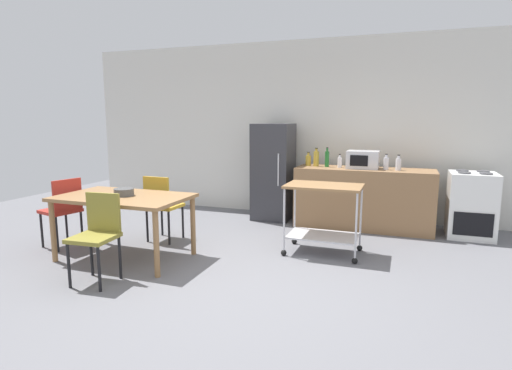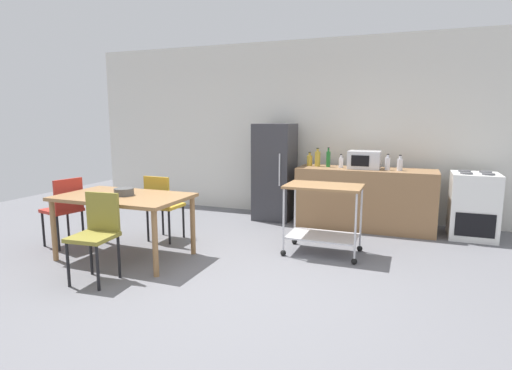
{
  "view_description": "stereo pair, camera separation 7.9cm",
  "coord_description": "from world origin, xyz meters",
  "px_view_note": "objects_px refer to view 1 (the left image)",
  "views": [
    {
      "loc": [
        1.46,
        -3.64,
        1.64
      ],
      "look_at": [
        -0.3,
        1.2,
        0.8
      ],
      "focal_mm": 28.9,
      "sensor_mm": 36.0,
      "label": 1
    },
    {
      "loc": [
        1.54,
        -3.61,
        1.64
      ],
      "look_at": [
        -0.3,
        1.2,
        0.8
      ],
      "focal_mm": 28.9,
      "sensor_mm": 36.0,
      "label": 2
    }
  ],
  "objects_px": {
    "stove_oven": "(471,205)",
    "bottle_sparkling_water": "(386,163)",
    "chair_red": "(63,208)",
    "bottle_olive_oil": "(327,159)",
    "bottle_vinegar": "(308,160)",
    "fruit_bowl": "(124,192)",
    "dining_table": "(123,202)",
    "refrigerator": "(273,172)",
    "bottle_soda": "(398,164)",
    "chair_olive": "(97,231)",
    "chair_mustard": "(162,203)",
    "bottle_wine": "(316,158)",
    "microwave": "(363,160)",
    "kitchen_cart": "(323,207)",
    "bottle_sesame_oil": "(340,162)"
  },
  "relations": [
    {
      "from": "bottle_vinegar",
      "to": "bottle_sparkling_water",
      "type": "height_order",
      "value": "bottle_sparkling_water"
    },
    {
      "from": "bottle_wine",
      "to": "chair_mustard",
      "type": "bearing_deg",
      "value": -135.36
    },
    {
      "from": "fruit_bowl",
      "to": "dining_table",
      "type": "bearing_deg",
      "value": 170.51
    },
    {
      "from": "chair_olive",
      "to": "stove_oven",
      "type": "height_order",
      "value": "stove_oven"
    },
    {
      "from": "chair_red",
      "to": "bottle_olive_oil",
      "type": "relative_size",
      "value": 2.97
    },
    {
      "from": "refrigerator",
      "to": "bottle_vinegar",
      "type": "xyz_separation_m",
      "value": [
        0.58,
        -0.03,
        0.21
      ]
    },
    {
      "from": "refrigerator",
      "to": "bottle_vinegar",
      "type": "bearing_deg",
      "value": -2.49
    },
    {
      "from": "bottle_wine",
      "to": "bottle_sparkling_water",
      "type": "xyz_separation_m",
      "value": [
        1.04,
        -0.09,
        -0.03
      ]
    },
    {
      "from": "stove_oven",
      "to": "bottle_sparkling_water",
      "type": "relative_size",
      "value": 3.97
    },
    {
      "from": "dining_table",
      "to": "chair_mustard",
      "type": "bearing_deg",
      "value": 86.5
    },
    {
      "from": "chair_olive",
      "to": "fruit_bowl",
      "type": "relative_size",
      "value": 3.96
    },
    {
      "from": "bottle_vinegar",
      "to": "bottle_soda",
      "type": "distance_m",
      "value": 1.35
    },
    {
      "from": "chair_mustard",
      "to": "chair_red",
      "type": "bearing_deg",
      "value": 33.84
    },
    {
      "from": "stove_oven",
      "to": "microwave",
      "type": "bearing_deg",
      "value": -179.64
    },
    {
      "from": "microwave",
      "to": "bottle_sesame_oil",
      "type": "bearing_deg",
      "value": -177.64
    },
    {
      "from": "bottle_sesame_oil",
      "to": "bottle_sparkling_water",
      "type": "distance_m",
      "value": 0.67
    },
    {
      "from": "bottle_sesame_oil",
      "to": "dining_table",
      "type": "bearing_deg",
      "value": -132.06
    },
    {
      "from": "microwave",
      "to": "kitchen_cart",
      "type": "bearing_deg",
      "value": -102.27
    },
    {
      "from": "bottle_sesame_oil",
      "to": "microwave",
      "type": "bearing_deg",
      "value": 2.36
    },
    {
      "from": "chair_red",
      "to": "bottle_wine",
      "type": "xyz_separation_m",
      "value": [
        2.74,
        2.34,
        0.5
      ]
    },
    {
      "from": "dining_table",
      "to": "bottle_vinegar",
      "type": "height_order",
      "value": "bottle_vinegar"
    },
    {
      "from": "kitchen_cart",
      "to": "bottle_sparkling_water",
      "type": "distance_m",
      "value": 1.56
    },
    {
      "from": "refrigerator",
      "to": "bottle_soda",
      "type": "height_order",
      "value": "refrigerator"
    },
    {
      "from": "bottle_wine",
      "to": "bottle_vinegar",
      "type": "bearing_deg",
      "value": 170.65
    },
    {
      "from": "bottle_soda",
      "to": "fruit_bowl",
      "type": "bearing_deg",
      "value": -141.91
    },
    {
      "from": "microwave",
      "to": "bottle_soda",
      "type": "relative_size",
      "value": 2.05
    },
    {
      "from": "kitchen_cart",
      "to": "microwave",
      "type": "distance_m",
      "value": 1.51
    },
    {
      "from": "chair_olive",
      "to": "bottle_soda",
      "type": "bearing_deg",
      "value": 42.46
    },
    {
      "from": "bottle_olive_oil",
      "to": "refrigerator",
      "type": "bearing_deg",
      "value": 174.84
    },
    {
      "from": "chair_red",
      "to": "bottle_wine",
      "type": "relative_size",
      "value": 3.13
    },
    {
      "from": "bottle_wine",
      "to": "kitchen_cart",
      "type": "bearing_deg",
      "value": -74.5
    },
    {
      "from": "bottle_olive_oil",
      "to": "bottle_vinegar",
      "type": "bearing_deg",
      "value": 169.8
    },
    {
      "from": "chair_olive",
      "to": "bottle_soda",
      "type": "xyz_separation_m",
      "value": [
        2.77,
        2.98,
        0.47
      ]
    },
    {
      "from": "chair_red",
      "to": "refrigerator",
      "type": "height_order",
      "value": "refrigerator"
    },
    {
      "from": "kitchen_cart",
      "to": "fruit_bowl",
      "type": "bearing_deg",
      "value": -155.75
    },
    {
      "from": "chair_red",
      "to": "refrigerator",
      "type": "relative_size",
      "value": 0.57
    },
    {
      "from": "bottle_wine",
      "to": "bottle_sparkling_water",
      "type": "height_order",
      "value": "bottle_wine"
    },
    {
      "from": "bottle_olive_oil",
      "to": "chair_red",
      "type": "bearing_deg",
      "value": -141.62
    },
    {
      "from": "bottle_wine",
      "to": "fruit_bowl",
      "type": "height_order",
      "value": "bottle_wine"
    },
    {
      "from": "kitchen_cart",
      "to": "bottle_sesame_oil",
      "type": "height_order",
      "value": "bottle_sesame_oil"
    },
    {
      "from": "bottle_olive_oil",
      "to": "chair_olive",
      "type": "bearing_deg",
      "value": -119.59
    },
    {
      "from": "bottle_vinegar",
      "to": "bottle_olive_oil",
      "type": "relative_size",
      "value": 0.73
    },
    {
      "from": "bottle_sesame_oil",
      "to": "microwave",
      "type": "distance_m",
      "value": 0.34
    },
    {
      "from": "chair_olive",
      "to": "chair_mustard",
      "type": "bearing_deg",
      "value": 91.51
    },
    {
      "from": "microwave",
      "to": "bottle_vinegar",
      "type": "bearing_deg",
      "value": 175.55
    },
    {
      "from": "microwave",
      "to": "fruit_bowl",
      "type": "bearing_deg",
      "value": -135.92
    },
    {
      "from": "chair_red",
      "to": "bottle_vinegar",
      "type": "height_order",
      "value": "bottle_vinegar"
    },
    {
      "from": "fruit_bowl",
      "to": "bottle_sparkling_water",
      "type": "bearing_deg",
      "value": 39.85
    },
    {
      "from": "dining_table",
      "to": "bottle_sesame_oil",
      "type": "height_order",
      "value": "bottle_sesame_oil"
    },
    {
      "from": "chair_mustard",
      "to": "chair_olive",
      "type": "bearing_deg",
      "value": 97.69
    }
  ]
}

